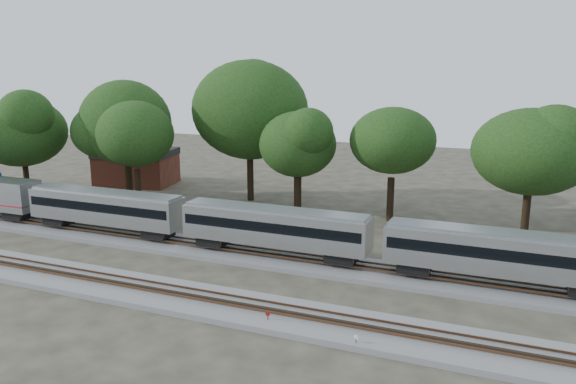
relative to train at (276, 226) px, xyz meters
name	(u,v)px	position (x,y,z in m)	size (l,w,h in m)	color
ground	(242,286)	(-0.21, -6.00, -3.03)	(160.00, 160.00, 0.00)	#383328
track_far	(274,258)	(-0.21, 0.00, -2.82)	(160.00, 5.00, 0.73)	slate
track_near	(215,303)	(-0.21, -10.00, -2.82)	(160.00, 5.00, 0.73)	slate
train	(276,226)	(0.00, 0.00, 0.00)	(84.17, 2.89, 4.27)	#B2B4B9
switch_stand_red	(268,317)	(4.31, -11.29, -2.43)	(0.30, 0.10, 0.94)	#512D19
switch_stand_white	(356,340)	(10.27, -12.11, -2.46)	(0.27, 0.13, 0.89)	#512D19
switch_lever	(309,337)	(7.35, -12.07, -2.88)	(0.50, 0.30, 0.30)	#512D19
brick_building	(137,167)	(-30.20, 21.36, -0.59)	(11.27, 8.93, 4.84)	brown
tree_0	(22,132)	(-36.16, 8.07, 5.35)	(8.53, 8.53, 12.03)	black
tree_1	(125,123)	(-24.74, 12.69, 6.46)	(9.66, 9.66, 13.62)	black
tree_2	(135,134)	(-21.02, 9.53, 5.64)	(8.83, 8.83, 12.45)	black
tree_3	(249,110)	(-11.59, 18.87, 7.87)	(11.08, 11.08, 15.62)	black
tree_4	(298,144)	(-3.80, 14.69, 4.74)	(7.91, 7.91, 11.16)	black
tree_5	(393,141)	(6.12, 16.11, 5.48)	(8.66, 8.66, 12.21)	black
tree_6	(532,152)	(19.25, 13.52, 5.42)	(8.61, 8.61, 12.14)	black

